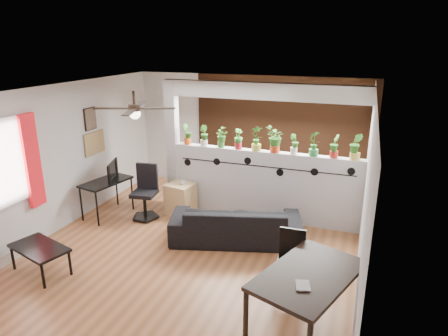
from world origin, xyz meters
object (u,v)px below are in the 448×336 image
potted_plant_2 (221,137)px  cup (182,182)px  potted_plant_5 (275,139)px  sofa (236,224)px  potted_plant_4 (256,137)px  folding_chair (291,256)px  potted_plant_9 (356,146)px  coffee_table (39,249)px  potted_plant_6 (294,143)px  potted_plant_0 (187,134)px  potted_plant_8 (335,145)px  ceiling_fan (135,110)px  cube_shelf (181,199)px  computer_desk (106,184)px  potted_plant_1 (204,135)px  potted_plant_3 (238,138)px  potted_plant_7 (314,143)px  office_chair (146,195)px  dining_table (309,279)px

potted_plant_2 → cup: 1.17m
potted_plant_5 → sofa: potted_plant_5 is taller
potted_plant_4 → potted_plant_5: (0.35, -0.00, 0.00)m
folding_chair → potted_plant_9: bearing=73.5°
coffee_table → potted_plant_6: bearing=43.1°
potted_plant_0 → potted_plant_8: bearing=-0.0°
potted_plant_6 → ceiling_fan: bearing=-139.8°
cube_shelf → computer_desk: bearing=-147.3°
cube_shelf → potted_plant_1: bearing=51.8°
potted_plant_0 → potted_plant_3: bearing=-0.0°
potted_plant_8 → coffee_table: bearing=-142.5°
potted_plant_4 → potted_plant_7: potted_plant_4 is taller
cup → potted_plant_8: bearing=7.0°
potted_plant_9 → sofa: 2.45m
potted_plant_2 → potted_plant_7: 1.76m
potted_plant_1 → office_chair: (-0.93, -0.75, -1.10)m
potted_plant_2 → office_chair: potted_plant_2 is taller
computer_desk → dining_table: size_ratio=0.66×
sofa → coffee_table: 3.09m
ceiling_fan → potted_plant_8: (2.83, 1.80, -0.75)m
office_chair → coffee_table: size_ratio=1.03×
potted_plant_5 → potted_plant_7: bearing=0.0°
ceiling_fan → dining_table: 3.47m
ceiling_fan → cup: (0.04, 1.46, -1.65)m
potted_plant_1 → potted_plant_2: bearing=0.0°
potted_plant_0 → computer_desk: bearing=-146.4°
potted_plant_4 → cup: size_ratio=4.23×
potted_plant_2 → sofa: (0.65, -1.04, -1.24)m
computer_desk → office_chair: 0.81m
potted_plant_4 → folding_chair: (1.10, -2.20, -1.06)m
potted_plant_0 → dining_table: 4.15m
ceiling_fan → potted_plant_2: size_ratio=3.15×
ceiling_fan → potted_plant_3: (1.07, 1.80, -0.76)m
potted_plant_4 → sofa: 1.66m
potted_plant_1 → cup: bearing=-134.1°
potted_plant_2 → computer_desk: bearing=-156.4°
potted_plant_6 → coffee_table: bearing=-136.9°
potted_plant_7 → dining_table: potted_plant_7 is taller
potted_plant_8 → potted_plant_0: bearing=180.0°
potted_plant_0 → cup: bearing=-86.4°
potted_plant_9 → potted_plant_2: bearing=180.0°
potted_plant_2 → potted_plant_7: potted_plant_7 is taller
potted_plant_8 → cube_shelf: size_ratio=0.67×
office_chair → dining_table: office_chair is taller
potted_plant_4 → cube_shelf: bearing=-166.7°
potted_plant_5 → coffee_table: size_ratio=0.48×
ceiling_fan → cube_shelf: size_ratio=1.93×
ceiling_fan → potted_plant_1: bearing=78.4°
office_chair → cube_shelf: bearing=36.7°
ceiling_fan → cube_shelf: ceiling_fan is taller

